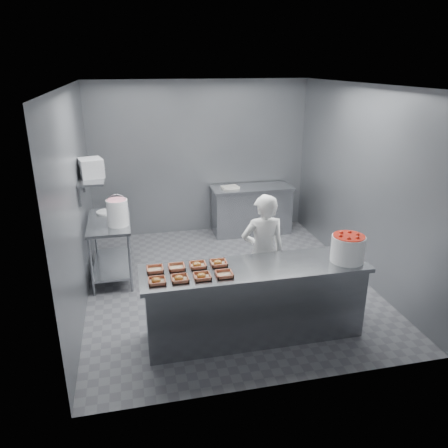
{
  "coord_description": "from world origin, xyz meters",
  "views": [
    {
      "loc": [
        -1.32,
        -5.62,
        3.07
      ],
      "look_at": [
        -0.1,
        -0.2,
        1.01
      ],
      "focal_mm": 35.0,
      "sensor_mm": 36.0,
      "label": 1
    }
  ],
  "objects_px": {
    "back_counter": "(251,210)",
    "worker": "(263,253)",
    "tray_4": "(155,269)",
    "appliance": "(91,168)",
    "tray_3": "(224,274)",
    "tray_6": "(198,265)",
    "tray_0": "(157,281)",
    "tray_1": "(180,278)",
    "tray_7": "(218,263)",
    "glaze_bucket": "(117,212)",
    "tray_2": "(202,276)",
    "prep_table": "(111,240)",
    "tray_5": "(177,267)",
    "strawberry_tub": "(348,248)",
    "service_counter": "(254,301)"
  },
  "relations": [
    {
      "from": "back_counter",
      "to": "worker",
      "type": "bearing_deg",
      "value": -103.1
    },
    {
      "from": "tray_4",
      "to": "appliance",
      "type": "relative_size",
      "value": 0.55
    },
    {
      "from": "tray_3",
      "to": "tray_6",
      "type": "bearing_deg",
      "value": 130.5
    },
    {
      "from": "tray_0",
      "to": "tray_4",
      "type": "bearing_deg",
      "value": 89.39
    },
    {
      "from": "tray_1",
      "to": "tray_7",
      "type": "bearing_deg",
      "value": 30.66
    },
    {
      "from": "tray_1",
      "to": "tray_3",
      "type": "distance_m",
      "value": 0.48
    },
    {
      "from": "tray_4",
      "to": "glaze_bucket",
      "type": "xyz_separation_m",
      "value": [
        -0.4,
        1.57,
        0.18
      ]
    },
    {
      "from": "tray_2",
      "to": "appliance",
      "type": "height_order",
      "value": "appliance"
    },
    {
      "from": "glaze_bucket",
      "to": "tray_2",
      "type": "bearing_deg",
      "value": -64.73
    },
    {
      "from": "prep_table",
      "to": "glaze_bucket",
      "type": "height_order",
      "value": "glaze_bucket"
    },
    {
      "from": "tray_7",
      "to": "worker",
      "type": "height_order",
      "value": "worker"
    },
    {
      "from": "back_counter",
      "to": "tray_4",
      "type": "relative_size",
      "value": 8.01
    },
    {
      "from": "prep_table",
      "to": "tray_4",
      "type": "bearing_deg",
      "value": -73.42
    },
    {
      "from": "tray_3",
      "to": "tray_5",
      "type": "bearing_deg",
      "value": 149.34
    },
    {
      "from": "tray_3",
      "to": "tray_0",
      "type": "bearing_deg",
      "value": -180.0
    },
    {
      "from": "glaze_bucket",
      "to": "tray_0",
      "type": "bearing_deg",
      "value": -77.97
    },
    {
      "from": "tray_2",
      "to": "tray_4",
      "type": "bearing_deg",
      "value": 149.18
    },
    {
      "from": "worker",
      "to": "tray_7",
      "type": "bearing_deg",
      "value": 34.7
    },
    {
      "from": "tray_1",
      "to": "tray_4",
      "type": "height_order",
      "value": "tray_1"
    },
    {
      "from": "tray_0",
      "to": "tray_7",
      "type": "xyz_separation_m",
      "value": [
        0.72,
        0.28,
        0.0
      ]
    },
    {
      "from": "tray_4",
      "to": "tray_2",
      "type": "bearing_deg",
      "value": -30.82
    },
    {
      "from": "tray_4",
      "to": "glaze_bucket",
      "type": "distance_m",
      "value": 1.63
    },
    {
      "from": "tray_3",
      "to": "tray_4",
      "type": "relative_size",
      "value": 1.0
    },
    {
      "from": "back_counter",
      "to": "tray_6",
      "type": "relative_size",
      "value": 8.01
    },
    {
      "from": "tray_6",
      "to": "appliance",
      "type": "distance_m",
      "value": 2.28
    },
    {
      "from": "tray_4",
      "to": "tray_7",
      "type": "distance_m",
      "value": 0.72
    },
    {
      "from": "back_counter",
      "to": "tray_2",
      "type": "bearing_deg",
      "value": -114.35
    },
    {
      "from": "tray_0",
      "to": "worker",
      "type": "bearing_deg",
      "value": 27.96
    },
    {
      "from": "tray_2",
      "to": "tray_5",
      "type": "relative_size",
      "value": 1.0
    },
    {
      "from": "tray_7",
      "to": "glaze_bucket",
      "type": "relative_size",
      "value": 0.41
    },
    {
      "from": "tray_1",
      "to": "tray_2",
      "type": "height_order",
      "value": "same"
    },
    {
      "from": "tray_0",
      "to": "tray_1",
      "type": "relative_size",
      "value": 1.0
    },
    {
      "from": "tray_2",
      "to": "tray_3",
      "type": "bearing_deg",
      "value": 0.0
    },
    {
      "from": "strawberry_tub",
      "to": "tray_1",
      "type": "bearing_deg",
      "value": -178.33
    },
    {
      "from": "tray_7",
      "to": "appliance",
      "type": "relative_size",
      "value": 0.55
    },
    {
      "from": "tray_5",
      "to": "worker",
      "type": "relative_size",
      "value": 0.12
    },
    {
      "from": "tray_7",
      "to": "prep_table",
      "type": "bearing_deg",
      "value": 124.77
    },
    {
      "from": "tray_2",
      "to": "glaze_bucket",
      "type": "xyz_separation_m",
      "value": [
        -0.88,
        1.85,
        0.17
      ]
    },
    {
      "from": "tray_3",
      "to": "strawberry_tub",
      "type": "height_order",
      "value": "strawberry_tub"
    },
    {
      "from": "tray_6",
      "to": "worker",
      "type": "relative_size",
      "value": 0.12
    },
    {
      "from": "tray_2",
      "to": "tray_6",
      "type": "height_order",
      "value": "same"
    },
    {
      "from": "tray_0",
      "to": "strawberry_tub",
      "type": "bearing_deg",
      "value": 1.48
    },
    {
      "from": "back_counter",
      "to": "tray_6",
      "type": "distance_m",
      "value": 3.5
    },
    {
      "from": "appliance",
      "to": "tray_2",
      "type": "bearing_deg",
      "value": -74.86
    },
    {
      "from": "prep_table",
      "to": "appliance",
      "type": "relative_size",
      "value": 3.49
    },
    {
      "from": "tray_2",
      "to": "strawberry_tub",
      "type": "distance_m",
      "value": 1.72
    },
    {
      "from": "tray_2",
      "to": "glaze_bucket",
      "type": "distance_m",
      "value": 2.06
    },
    {
      "from": "service_counter",
      "to": "tray_4",
      "type": "bearing_deg",
      "value": 172.7
    },
    {
      "from": "prep_table",
      "to": "back_counter",
      "type": "height_order",
      "value": "same"
    },
    {
      "from": "back_counter",
      "to": "strawberry_tub",
      "type": "xyz_separation_m",
      "value": [
        0.18,
        -3.34,
        0.62
      ]
    }
  ]
}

